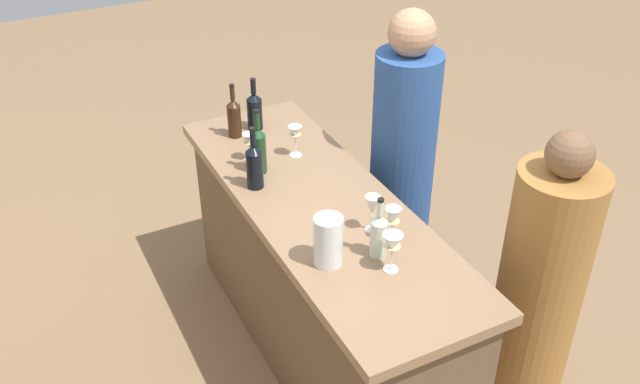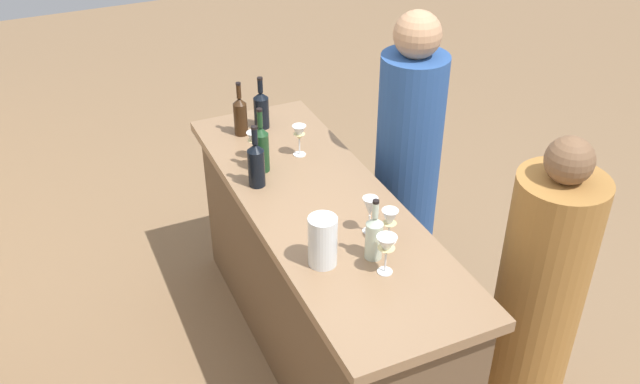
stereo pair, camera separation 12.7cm
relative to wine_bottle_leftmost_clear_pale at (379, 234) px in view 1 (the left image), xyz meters
name	(u,v)px [view 1 (the left image)]	position (x,y,z in m)	size (l,w,h in m)	color
ground_plane	(320,349)	(0.45, 0.03, -1.03)	(12.00, 12.00, 0.00)	#846647
bar_counter	(320,280)	(0.45, 0.03, -0.56)	(1.98, 0.65, 0.93)	brown
wine_bottle_leftmost_clear_pale	(379,234)	(0.00, 0.00, 0.00)	(0.07, 0.07, 0.27)	#B7C6B2
wine_bottle_second_left_near_black	(254,165)	(0.70, 0.24, 0.01)	(0.08, 0.08, 0.31)	black
wine_bottle_center_olive_green	(258,149)	(0.81, 0.17, 0.02)	(0.07, 0.07, 0.33)	#193D1E
wine_bottle_second_right_amber_brown	(234,117)	(1.20, 0.15, 0.01)	(0.07, 0.07, 0.29)	#331E0F
wine_bottle_rightmost_near_black	(255,110)	(1.22, 0.02, 0.01)	(0.08, 0.08, 0.29)	black
wine_glass_near_left	(393,219)	(0.07, -0.11, 0.00)	(0.07, 0.07, 0.15)	white
wine_glass_near_center	(372,206)	(0.16, -0.06, 0.02)	(0.07, 0.07, 0.17)	white
wine_glass_near_right	(295,135)	(0.87, -0.05, 0.01)	(0.07, 0.07, 0.16)	white
wine_glass_far_left	(392,245)	(-0.10, 0.00, 0.02)	(0.08, 0.08, 0.17)	white
wine_glass_far_center	(249,142)	(0.93, 0.17, 0.00)	(0.07, 0.07, 0.14)	white
water_pitcher	(328,241)	(0.05, 0.20, 0.00)	(0.12, 0.12, 0.21)	silver
person_left_guest	(401,174)	(0.69, -0.57, -0.26)	(0.43, 0.43, 1.65)	#284C8C
person_center_guest	(539,290)	(-0.24, -0.69, -0.38)	(0.45, 0.45, 1.43)	#9E6B33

